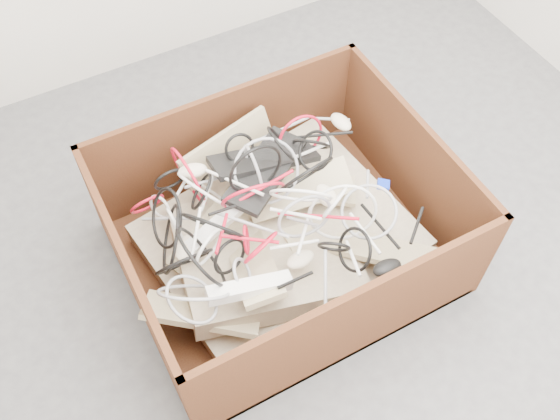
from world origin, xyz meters
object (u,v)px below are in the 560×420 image
power_strip_right (250,288)px  vga_plug (383,185)px  power_strip_left (218,224)px  cardboard_box (279,240)px

power_strip_right → vga_plug: size_ratio=6.52×
power_strip_left → vga_plug: bearing=-24.7°
power_strip_right → cardboard_box: bearing=55.0°
cardboard_box → power_strip_left: cardboard_box is taller
cardboard_box → power_strip_left: 0.31m
vga_plug → power_strip_left: bearing=-157.8°
power_strip_left → vga_plug: 0.63m
power_strip_right → power_strip_left: bearing=95.5°
power_strip_left → power_strip_right: size_ratio=0.95×
power_strip_left → power_strip_right: power_strip_left is taller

